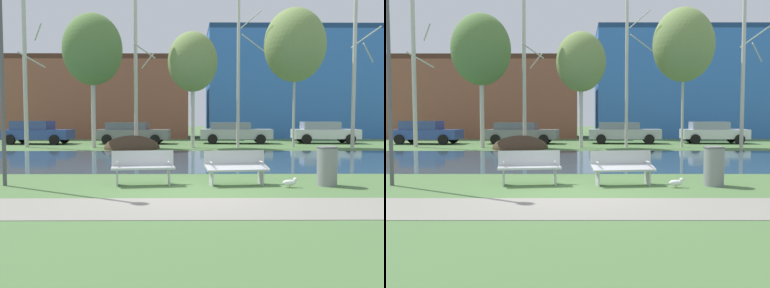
% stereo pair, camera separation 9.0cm
% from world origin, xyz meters
% --- Properties ---
extents(ground_plane, '(120.00, 120.00, 0.00)m').
position_xyz_m(ground_plane, '(0.00, 10.00, 0.00)').
color(ground_plane, '#4C703D').
extents(paved_path_strip, '(60.00, 1.94, 0.01)m').
position_xyz_m(paved_path_strip, '(0.00, -1.67, 0.01)').
color(paved_path_strip, gray).
rests_on(paved_path_strip, ground).
extents(river_band, '(80.00, 8.86, 0.01)m').
position_xyz_m(river_band, '(0.00, 7.66, 0.00)').
color(river_band, '#2D475B').
rests_on(river_band, ground).
extents(soil_mound, '(3.07, 3.48, 1.46)m').
position_xyz_m(soil_mound, '(-3.15, 13.75, 0.00)').
color(soil_mound, '#423021').
rests_on(soil_mound, ground).
extents(bench_left, '(1.66, 0.77, 0.87)m').
position_xyz_m(bench_left, '(-1.21, 1.16, 0.47)').
color(bench_left, '#B2B5B7').
rests_on(bench_left, ground).
extents(bench_right, '(1.66, 0.77, 0.87)m').
position_xyz_m(bench_right, '(1.18, 1.16, 0.47)').
color(bench_right, '#B2B5B7').
rests_on(bench_right, ground).
extents(trash_bin, '(0.53, 0.53, 1.00)m').
position_xyz_m(trash_bin, '(3.48, 0.99, 0.52)').
color(trash_bin, gray).
rests_on(trash_bin, ground).
extents(seagull, '(0.40, 0.15, 0.25)m').
position_xyz_m(seagull, '(2.47, 0.70, 0.13)').
color(seagull, white).
rests_on(seagull, ground).
extents(streetlamp, '(0.32, 0.32, 6.09)m').
position_xyz_m(streetlamp, '(-4.71, 1.06, 3.99)').
color(streetlamp, '#4C4C51').
rests_on(streetlamp, ground).
extents(birch_far_left, '(1.36, 2.28, 8.42)m').
position_xyz_m(birch_far_left, '(-9.41, 14.99, 4.28)').
color(birch_far_left, beige).
rests_on(birch_far_left, ground).
extents(birch_left, '(3.36, 3.36, 7.59)m').
position_xyz_m(birch_left, '(-5.45, 14.61, 5.55)').
color(birch_left, beige).
rests_on(birch_left, ground).
extents(birch_center_left, '(1.27, 2.21, 9.01)m').
position_xyz_m(birch_center_left, '(-3.05, 15.03, 4.54)').
color(birch_center_left, beige).
rests_on(birch_center_left, ground).
extents(birch_center, '(2.81, 2.81, 6.56)m').
position_xyz_m(birch_center, '(0.21, 14.49, 4.85)').
color(birch_center, beige).
rests_on(birch_center, ground).
extents(birch_center_right, '(1.57, 2.76, 9.41)m').
position_xyz_m(birch_center_right, '(2.84, 14.53, 4.79)').
color(birch_center_right, beige).
rests_on(birch_center_right, ground).
extents(birch_right, '(3.49, 3.49, 7.94)m').
position_xyz_m(birch_right, '(6.03, 14.70, 5.84)').
color(birch_right, '#BCB7A8').
rests_on(birch_right, ground).
extents(birch_far_right, '(1.49, 2.35, 9.19)m').
position_xyz_m(birch_far_right, '(9.04, 13.54, 4.65)').
color(birch_far_right, beige).
rests_on(birch_far_right, ground).
extents(parked_van_nearest_blue, '(4.41, 2.24, 1.50)m').
position_xyz_m(parked_van_nearest_blue, '(-9.89, 17.88, 0.79)').
color(parked_van_nearest_blue, '#2D4793').
rests_on(parked_van_nearest_blue, ground).
extents(parked_sedan_second_grey, '(4.81, 2.17, 1.40)m').
position_xyz_m(parked_sedan_second_grey, '(-3.74, 18.14, 0.75)').
color(parked_sedan_second_grey, slate).
rests_on(parked_sedan_second_grey, ground).
extents(parked_hatch_third_silver, '(4.78, 2.19, 1.40)m').
position_xyz_m(parked_hatch_third_silver, '(3.04, 18.37, 0.75)').
color(parked_hatch_third_silver, '#B2B5BC').
rests_on(parked_hatch_third_silver, ground).
extents(parked_wagon_fourth_white, '(4.35, 2.29, 1.44)m').
position_xyz_m(parked_wagon_fourth_white, '(8.99, 18.48, 0.76)').
color(parked_wagon_fourth_white, silver).
rests_on(parked_wagon_fourth_white, ground).
extents(building_brick_low, '(16.46, 6.19, 6.75)m').
position_xyz_m(building_brick_low, '(-8.26, 27.11, 3.38)').
color(building_brick_low, brown).
rests_on(building_brick_low, ground).
extents(building_blue_store, '(17.02, 6.84, 9.21)m').
position_xyz_m(building_blue_store, '(10.16, 27.69, 4.61)').
color(building_blue_store, '#3870C6').
rests_on(building_blue_store, ground).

